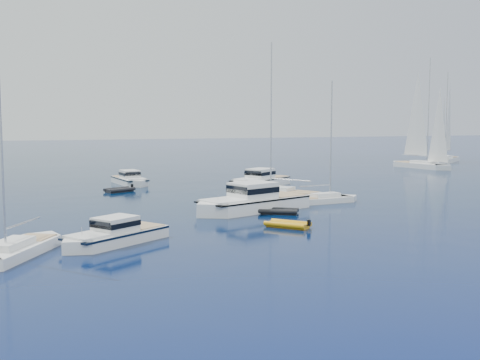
% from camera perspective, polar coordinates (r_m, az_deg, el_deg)
% --- Properties ---
extents(ground, '(400.00, 400.00, 0.00)m').
position_cam_1_polar(ground, '(36.87, 15.63, -7.48)').
color(ground, '#081451').
rests_on(ground, ground).
extents(motor_cruiser_left, '(8.74, 7.42, 2.32)m').
position_cam_1_polar(motor_cruiser_left, '(41.36, -11.82, -5.93)').
color(motor_cruiser_left, silver).
rests_on(motor_cruiser_left, ground).
extents(motor_cruiser_centre, '(13.11, 8.26, 3.30)m').
position_cam_1_polar(motor_cruiser_centre, '(54.41, 1.02, -2.95)').
color(motor_cruiser_centre, white).
rests_on(motor_cruiser_centre, ground).
extents(motor_cruiser_distant, '(10.40, 8.87, 2.77)m').
position_cam_1_polar(motor_cruiser_distant, '(73.70, 1.82, -0.60)').
color(motor_cruiser_distant, white).
rests_on(motor_cruiser_distant, ground).
extents(motor_cruiser_horizon, '(4.15, 9.05, 2.29)m').
position_cam_1_polar(motor_cruiser_horizon, '(77.03, -10.31, -0.41)').
color(motor_cruiser_horizon, silver).
rests_on(motor_cruiser_horizon, ground).
extents(sailboat_fore, '(6.97, 10.13, 14.79)m').
position_cam_1_polar(sailboat_fore, '(39.49, -20.46, -6.75)').
color(sailboat_fore, white).
rests_on(sailboat_fore, ground).
extents(sailboat_mid_r, '(9.15, 10.94, 16.76)m').
position_cam_1_polar(sailboat_mid_r, '(63.65, 3.78, -1.66)').
color(sailboat_mid_r, silver).
rests_on(sailboat_mid_r, ground).
extents(sailboat_centre, '(8.65, 3.24, 12.41)m').
position_cam_1_polar(sailboat_centre, '(60.20, 7.84, -2.14)').
color(sailboat_centre, white).
rests_on(sailboat_centre, ground).
extents(sailboat_sails_r, '(6.27, 13.08, 18.61)m').
position_cam_1_polar(sailboat_sails_r, '(104.62, 16.69, 1.10)').
color(sailboat_sails_r, silver).
rests_on(sailboat_sails_r, ground).
extents(sailboat_sails_far, '(10.95, 9.98, 17.33)m').
position_cam_1_polar(sailboat_sails_far, '(120.52, 18.89, 1.64)').
color(sailboat_sails_far, white).
rests_on(sailboat_sails_far, ground).
extents(tender_yellow, '(3.81, 3.92, 0.95)m').
position_cam_1_polar(tender_yellow, '(46.58, 4.52, -4.48)').
color(tender_yellow, orange).
rests_on(tender_yellow, ground).
extents(tender_grey_near, '(4.10, 3.46, 0.95)m').
position_cam_1_polar(tender_grey_near, '(53.02, 3.66, -3.19)').
color(tender_grey_near, black).
rests_on(tender_grey_near, ground).
extents(tender_grey_far, '(3.98, 3.31, 0.95)m').
position_cam_1_polar(tender_grey_far, '(69.66, -11.31, -1.10)').
color(tender_grey_far, black).
rests_on(tender_grey_far, ground).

